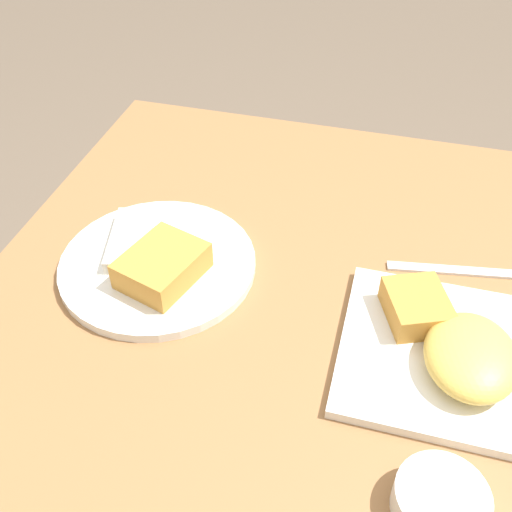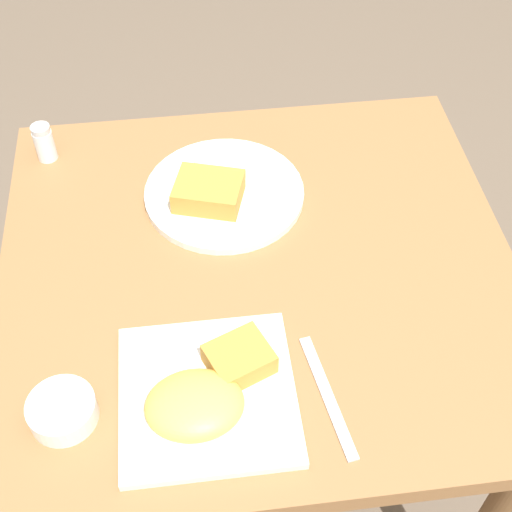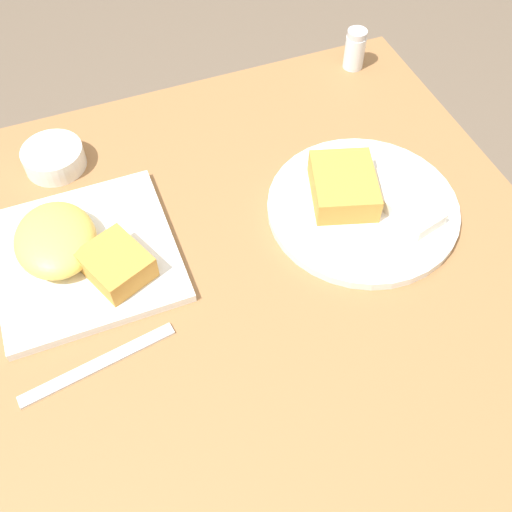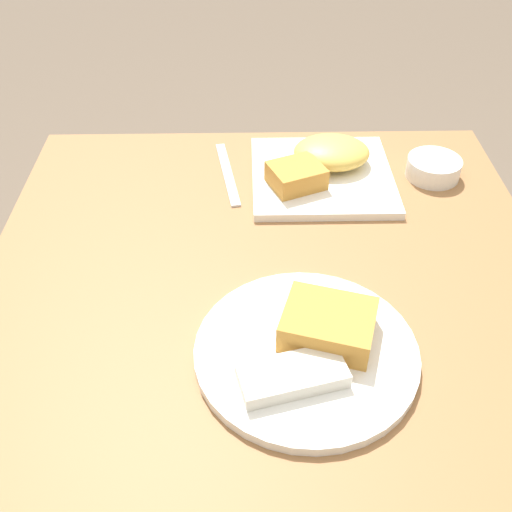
{
  "view_description": "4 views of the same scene",
  "coord_description": "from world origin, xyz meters",
  "px_view_note": "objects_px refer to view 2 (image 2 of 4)",
  "views": [
    {
      "loc": [
        -0.6,
        -0.13,
        1.33
      ],
      "look_at": [
        -0.02,
        0.02,
        0.78
      ],
      "focal_mm": 42.0,
      "sensor_mm": 36.0,
      "label": 1
    },
    {
      "loc": [
        -0.09,
        -0.73,
        1.61
      ],
      "look_at": [
        -0.01,
        -0.03,
        0.81
      ],
      "focal_mm": 50.0,
      "sensor_mm": 36.0,
      "label": 2
    },
    {
      "loc": [
        0.43,
        -0.19,
        1.41
      ],
      "look_at": [
        0.02,
        -0.03,
        0.81
      ],
      "focal_mm": 42.0,
      "sensor_mm": 36.0,
      "label": 3
    },
    {
      "loc": [
        0.03,
        0.64,
        1.33
      ],
      "look_at": [
        0.02,
        -0.0,
        0.77
      ],
      "focal_mm": 42.0,
      "sensor_mm": 36.0,
      "label": 4
    }
  ],
  "objects_px": {
    "sauce_ramekin": "(62,410)",
    "butter_knife": "(328,396)",
    "salt_shaker": "(45,144)",
    "plate_square_near": "(207,394)",
    "plate_oval_far": "(221,190)"
  },
  "relations": [
    {
      "from": "sauce_ramekin",
      "to": "butter_knife",
      "type": "distance_m",
      "value": 0.36
    },
    {
      "from": "sauce_ramekin",
      "to": "salt_shaker",
      "type": "distance_m",
      "value": 0.54
    },
    {
      "from": "sauce_ramekin",
      "to": "plate_square_near",
      "type": "bearing_deg",
      "value": -0.14
    },
    {
      "from": "plate_oval_far",
      "to": "salt_shaker",
      "type": "distance_m",
      "value": 0.34
    },
    {
      "from": "plate_square_near",
      "to": "plate_oval_far",
      "type": "relative_size",
      "value": 0.87
    },
    {
      "from": "salt_shaker",
      "to": "butter_knife",
      "type": "xyz_separation_m",
      "value": [
        0.41,
        -0.55,
        -0.03
      ]
    },
    {
      "from": "plate_square_near",
      "to": "butter_knife",
      "type": "distance_m",
      "value": 0.17
    },
    {
      "from": "plate_oval_far",
      "to": "salt_shaker",
      "type": "relative_size",
      "value": 3.87
    },
    {
      "from": "plate_square_near",
      "to": "salt_shaker",
      "type": "height_order",
      "value": "salt_shaker"
    },
    {
      "from": "plate_square_near",
      "to": "sauce_ramekin",
      "type": "relative_size",
      "value": 2.6
    },
    {
      "from": "plate_square_near",
      "to": "butter_knife",
      "type": "relative_size",
      "value": 1.21
    },
    {
      "from": "sauce_ramekin",
      "to": "salt_shaker",
      "type": "height_order",
      "value": "salt_shaker"
    },
    {
      "from": "sauce_ramekin",
      "to": "butter_knife",
      "type": "relative_size",
      "value": 0.47
    },
    {
      "from": "plate_square_near",
      "to": "plate_oval_far",
      "type": "height_order",
      "value": "plate_square_near"
    },
    {
      "from": "plate_oval_far",
      "to": "sauce_ramekin",
      "type": "xyz_separation_m",
      "value": [
        -0.25,
        -0.4,
        0.0
      ]
    }
  ]
}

